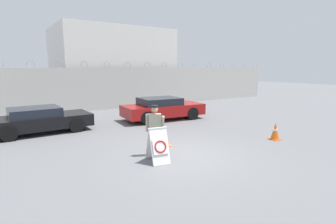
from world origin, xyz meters
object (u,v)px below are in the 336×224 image
parked_car_rear_sedan (162,108)px  security_guard (155,128)px  barricade_sign (158,145)px  parked_car_front_coupe (39,120)px  traffic_cone_near (275,131)px  traffic_cone_mid (165,138)px

parked_car_rear_sedan → security_guard: bearing=-120.0°
barricade_sign → parked_car_rear_sedan: bearing=66.9°
security_guard → parked_car_front_coupe: size_ratio=0.39×
barricade_sign → parked_car_front_coupe: parked_car_front_coupe is taller
traffic_cone_near → traffic_cone_mid: traffic_cone_near is taller
traffic_cone_mid → parked_car_rear_sedan: (2.71, 4.46, 0.33)m
barricade_sign → parked_car_rear_sedan: parked_car_rear_sedan is taller
security_guard → traffic_cone_near: size_ratio=2.39×
traffic_cone_near → traffic_cone_mid: size_ratio=1.09×
security_guard → parked_car_front_coupe: 6.24m
barricade_sign → traffic_cone_mid: (1.09, 1.28, -0.22)m
barricade_sign → parked_car_front_coupe: (-2.53, 6.19, 0.06)m
barricade_sign → traffic_cone_mid: barricade_sign is taller
traffic_cone_mid → parked_car_front_coupe: parked_car_front_coupe is taller
barricade_sign → traffic_cone_near: 5.41m
traffic_cone_near → parked_car_rear_sedan: bearing=104.4°
barricade_sign → security_guard: 0.77m
parked_car_front_coupe → barricade_sign: bearing=-69.6°
security_guard → parked_car_rear_sedan: 6.24m
security_guard → traffic_cone_mid: 1.24m
traffic_cone_near → traffic_cone_mid: bearing=158.1°
traffic_cone_near → parked_car_rear_sedan: 6.39m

